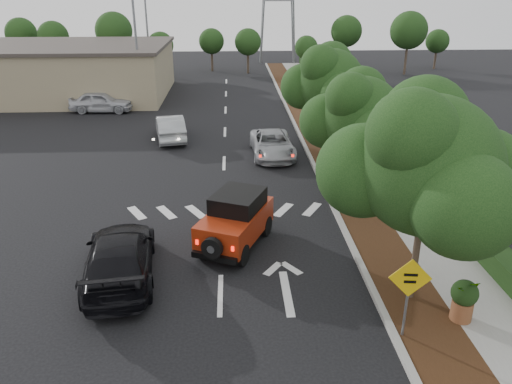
{
  "coord_description": "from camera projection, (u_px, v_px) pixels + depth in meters",
  "views": [
    {
      "loc": [
        0.44,
        -12.66,
        8.59
      ],
      "look_at": [
        1.22,
        3.0,
        2.08
      ],
      "focal_mm": 35.0,
      "sensor_mm": 36.0,
      "label": 1
    }
  ],
  "objects": [
    {
      "name": "street_tree_far",
      "position": [
        327.0,
        155.0,
        27.2
      ],
      "size": [
        3.4,
        3.4,
        5.62
      ],
      "primitive_type": null,
      "color": "black",
      "rests_on": "ground"
    },
    {
      "name": "terracotta_planter",
      "position": [
        464.0,
        296.0,
        13.4
      ],
      "size": [
        0.72,
        0.72,
        1.26
      ],
      "rotation": [
        0.0,
        0.0,
        0.1
      ],
      "color": "brown",
      "rests_on": "ground"
    },
    {
      "name": "black_suv_oncoming",
      "position": [
        120.0,
        257.0,
        15.57
      ],
      "size": [
        2.71,
        5.34,
        1.48
      ],
      "primitive_type": "imported",
      "rotation": [
        0.0,
        0.0,
        3.27
      ],
      "color": "black",
      "rests_on": "ground"
    },
    {
      "name": "hedge",
      "position": [
        393.0,
        153.0,
        26.27
      ],
      "size": [
        0.8,
        70.0,
        0.8
      ],
      "primitive_type": "cube",
      "color": "black",
      "rests_on": "ground"
    },
    {
      "name": "silver_suv_ahead",
      "position": [
        272.0,
        144.0,
        26.92
      ],
      "size": [
        2.34,
        4.76,
        1.3
      ],
      "primitive_type": "imported",
      "rotation": [
        0.0,
        0.0,
        0.04
      ],
      "color": "#A0A3A8",
      "rests_on": "ground"
    },
    {
      "name": "planting_strip",
      "position": [
        330.0,
        160.0,
        26.25
      ],
      "size": [
        1.8,
        70.0,
        0.12
      ],
      "primitive_type": "cube",
      "color": "black",
      "rests_on": "ground"
    },
    {
      "name": "speed_hump_sign",
      "position": [
        409.0,
        288.0,
        12.49
      ],
      "size": [
        1.07,
        0.14,
        2.29
      ],
      "rotation": [
        0.0,
        0.0,
        -0.11
      ],
      "color": "slate",
      "rests_on": "ground"
    },
    {
      "name": "red_jeep",
      "position": [
        237.0,
        219.0,
        17.58
      ],
      "size": [
        2.9,
        3.93,
        1.92
      ],
      "rotation": [
        0.0,
        0.0,
        -0.41
      ],
      "color": "black",
      "rests_on": "ground"
    },
    {
      "name": "parked_suv",
      "position": [
        101.0,
        102.0,
        36.23
      ],
      "size": [
        4.52,
        1.98,
        1.52
      ],
      "primitive_type": "imported",
      "rotation": [
        0.0,
        0.0,
        1.53
      ],
      "color": "#B8B9C0",
      "rests_on": "ground"
    },
    {
      "name": "transmission_tower",
      "position": [
        277.0,
        63.0,
        59.5
      ],
      "size": [
        7.0,
        4.0,
        28.0
      ],
      "primitive_type": null,
      "color": "slate",
      "rests_on": "ground"
    },
    {
      "name": "ground",
      "position": [
        220.0,
        295.0,
        14.95
      ],
      "size": [
        120.0,
        120.0,
        0.0
      ],
      "primitive_type": "plane",
      "color": "black",
      "rests_on": "ground"
    },
    {
      "name": "light_pole_b",
      "position": [
        151.0,
        78.0,
        49.65
      ],
      "size": [
        2.0,
        0.22,
        9.0
      ],
      "primitive_type": null,
      "color": "slate",
      "rests_on": "ground"
    },
    {
      "name": "street_tree_mid",
      "position": [
        355.0,
        204.0,
        21.2
      ],
      "size": [
        3.2,
        3.2,
        5.32
      ],
      "primitive_type": null,
      "color": "black",
      "rests_on": "ground"
    },
    {
      "name": "commercial_building",
      "position": [
        31.0,
        72.0,
        41.11
      ],
      "size": [
        22.0,
        12.0,
        4.0
      ],
      "primitive_type": "cube",
      "color": "gray",
      "rests_on": "ground"
    },
    {
      "name": "silver_sedan_oncoming",
      "position": [
        170.0,
        127.0,
        29.79
      ],
      "size": [
        2.35,
        4.66,
        1.47
      ],
      "primitive_type": "imported",
      "rotation": [
        0.0,
        0.0,
        3.33
      ],
      "color": "#A2A6AA",
      "rests_on": "ground"
    },
    {
      "name": "sidewalk",
      "position": [
        366.0,
        160.0,
        26.34
      ],
      "size": [
        2.0,
        70.0,
        0.12
      ],
      "primitive_type": "cube",
      "color": "gray",
      "rests_on": "ground"
    },
    {
      "name": "light_pole_a",
      "position": [
        142.0,
        105.0,
        38.63
      ],
      "size": [
        2.0,
        0.22,
        9.0
      ],
      "primitive_type": null,
      "color": "slate",
      "rests_on": "ground"
    },
    {
      "name": "curb",
      "position": [
        312.0,
        160.0,
        26.2
      ],
      "size": [
        0.2,
        70.0,
        0.15
      ],
      "primitive_type": "cube",
      "color": "#9E9B93",
      "rests_on": "ground"
    },
    {
      "name": "street_tree_near",
      "position": [
        409.0,
        299.0,
        14.75
      ],
      "size": [
        3.8,
        3.8,
        5.92
      ],
      "primitive_type": null,
      "color": "black",
      "rests_on": "ground"
    }
  ]
}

